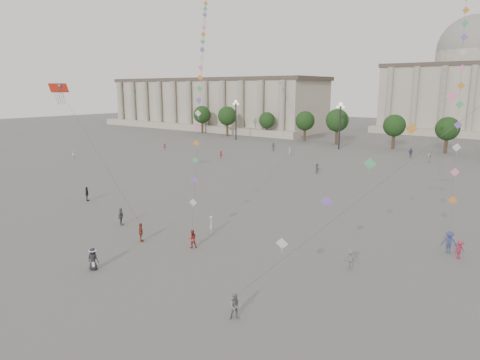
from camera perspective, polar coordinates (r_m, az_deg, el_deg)
The scene contains 26 objects.
ground at distance 36.43m, azimuth -13.37°, elevation -10.34°, with size 360.00×360.00×0.00m, color #5D5B58.
hall_west at distance 153.30m, azimuth -3.89°, elevation 10.13°, with size 84.00×26.22×17.20m.
hall_central at distance 152.37m, azimuth 28.20°, elevation 10.92°, with size 48.30×34.30×35.50m.
tree_row at distance 102.67m, azimuth 22.72°, elevation 6.55°, with size 137.12×5.12×8.00m.
lamp_post_far_west at distance 115.80m, azimuth -0.55°, elevation 8.98°, with size 2.00×0.90×10.65m.
lamp_post_mid_west at distance 100.08m, azimuth 13.21°, elevation 8.17°, with size 2.00×0.90×10.65m.
person_crowd_0 at distance 93.15m, azimuth 21.79°, elevation 3.39°, with size 1.11×0.46×1.89m, color navy.
person_crowd_1 at distance 90.99m, azimuth -21.27°, elevation 3.20°, with size 0.86×0.67×1.77m, color silver.
person_crowd_2 at distance 98.75m, azimuth -10.01°, elevation 4.40°, with size 0.95×0.55×1.48m, color maroon.
person_crowd_4 at distance 88.82m, azimuth 23.87°, elevation 2.77°, with size 1.59×0.51×1.72m, color beige.
person_crowd_6 at distance 34.67m, azimuth 14.51°, elevation -10.15°, with size 1.04×0.60×1.60m, color slate.
person_crowd_8 at distance 39.80m, azimuth 27.25°, elevation -8.25°, with size 1.00×0.58×1.55m, color #952840.
person_crowd_10 at distance 88.88m, azimuth 6.64°, elevation 3.77°, with size 0.66×0.43×1.81m, color #B4B3AF.
person_crowd_12 at distance 71.41m, azimuth 10.25°, elevation 1.55°, with size 1.56×0.50×1.68m, color slate.
person_crowd_13 at distance 41.43m, azimuth -3.80°, elevation -5.96°, with size 0.64×0.42×1.75m, color #BCBCB7.
person_crowd_16 at distance 96.01m, azimuth 4.47°, elevation 4.45°, with size 1.10×0.46×1.88m, color #5B5B5F.
person_crowd_17 at distance 85.07m, azimuth -2.53°, elevation 3.40°, with size 1.05×0.60×1.63m, color #9C322A.
tourist_0 at distance 40.21m, azimuth -13.08°, elevation -6.82°, with size 1.03×0.43×1.75m, color brown.
tourist_1 at distance 56.36m, azimuth -19.73°, elevation -1.76°, with size 1.04×0.43×1.77m, color black.
tourist_3 at distance 45.35m, azimuth -15.60°, elevation -4.74°, with size 1.07×0.44×1.82m, color slate.
kite_flyer_0 at distance 38.01m, azimuth -6.39°, elevation -7.78°, with size 0.80×0.63×1.65m, color maroon.
kite_flyer_1 at distance 40.63m, azimuth 26.13°, elevation -7.46°, with size 1.24×0.71×1.92m, color navy.
kite_flyer_2 at distance 26.94m, azimuth -0.58°, elevation -16.51°, with size 0.78×0.61×1.61m, color slate.
hat_person at distance 35.23m, azimuth -19.02°, elevation -9.89°, with size 1.01×0.86×1.75m.
dragon_kite at distance 53.32m, azimuth -22.86°, elevation 10.38°, with size 9.43×2.17×20.83m.
kite_train_west at distance 63.23m, azimuth -4.91°, elevation 18.27°, with size 33.05×39.17×62.72m.
Camera 1 is at (26.55, -20.82, 13.72)m, focal length 32.00 mm.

